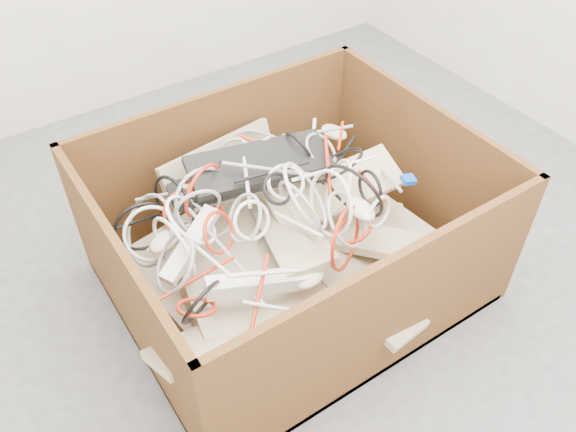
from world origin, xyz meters
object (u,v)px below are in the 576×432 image
cardboard_box (287,254)px  vga_plug (408,180)px  power_strip_right (258,283)px  power_strip_left (190,244)px

cardboard_box → vga_plug: 0.49m
cardboard_box → vga_plug: (0.42, -0.12, 0.22)m
cardboard_box → power_strip_right: size_ratio=3.79×
cardboard_box → power_strip_left: cardboard_box is taller
vga_plug → cardboard_box: bearing=179.1°
power_strip_right → vga_plug: size_ratio=6.89×
power_strip_right → vga_plug: (0.65, 0.08, 0.04)m
power_strip_right → vga_plug: bearing=23.9°
cardboard_box → power_strip_right: 0.36m
power_strip_left → vga_plug: 0.77m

